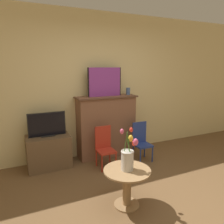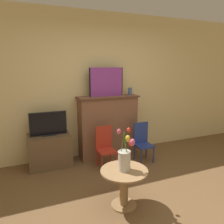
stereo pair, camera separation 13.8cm
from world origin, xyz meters
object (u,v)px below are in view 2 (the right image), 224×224
(painting, at_px, (106,82))
(chair_blue, at_px, (142,140))
(vase_tulips, at_px, (125,157))
(tv_monitor, at_px, (48,124))
(chair_red, at_px, (105,145))

(painting, bearing_deg, chair_blue, -42.39)
(painting, xyz_separation_m, vase_tulips, (-0.38, -1.59, -0.78))
(chair_blue, height_order, vase_tulips, vase_tulips)
(tv_monitor, relative_size, vase_tulips, 1.20)
(chair_red, bearing_deg, vase_tulips, -98.66)
(chair_red, distance_m, vase_tulips, 1.18)
(painting, xyz_separation_m, chair_blue, (0.52, -0.48, -1.05))
(chair_blue, xyz_separation_m, vase_tulips, (-0.90, -1.11, 0.27))
(tv_monitor, xyz_separation_m, chair_red, (0.88, -0.38, -0.37))
(painting, bearing_deg, vase_tulips, -103.34)
(painting, height_order, chair_red, painting)
(chair_blue, bearing_deg, painting, 137.61)
(chair_red, height_order, vase_tulips, vase_tulips)
(tv_monitor, distance_m, chair_blue, 1.70)
(tv_monitor, relative_size, chair_blue, 0.87)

